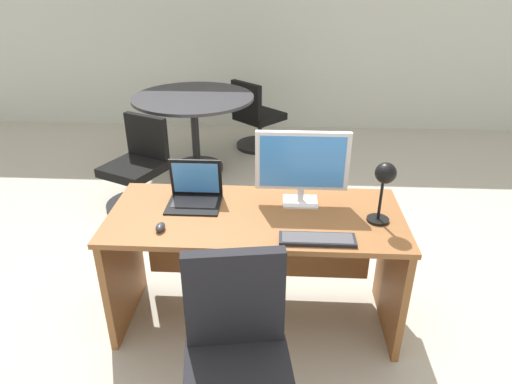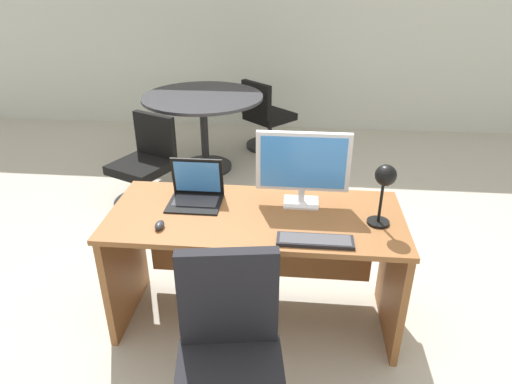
# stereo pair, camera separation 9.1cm
# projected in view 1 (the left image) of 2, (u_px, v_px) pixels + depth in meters

# --- Properties ---
(ground) EXTENTS (12.00, 12.00, 0.00)m
(ground) POSITION_uv_depth(u_px,v_px,m) (265.00, 205.00, 4.24)
(ground) COLOR #B7B2A3
(back_wall) EXTENTS (10.00, 0.10, 2.80)m
(back_wall) POSITION_uv_depth(u_px,v_px,m) (273.00, 16.00, 5.63)
(back_wall) COLOR silver
(back_wall) RESTS_ON ground
(desk) EXTENTS (1.64, 0.71, 0.76)m
(desk) POSITION_uv_depth(u_px,v_px,m) (256.00, 245.00, 2.71)
(desk) COLOR brown
(desk) RESTS_ON ground
(monitor) EXTENTS (0.52, 0.16, 0.43)m
(monitor) POSITION_uv_depth(u_px,v_px,m) (302.00, 163.00, 2.56)
(monitor) COLOR silver
(monitor) RESTS_ON desk
(laptop) EXTENTS (0.30, 0.26, 0.25)m
(laptop) POSITION_uv_depth(u_px,v_px,m) (195.00, 189.00, 2.67)
(laptop) COLOR black
(laptop) RESTS_ON desk
(keyboard) EXTENTS (0.39, 0.11, 0.02)m
(keyboard) POSITION_uv_depth(u_px,v_px,m) (317.00, 239.00, 2.31)
(keyboard) COLOR black
(keyboard) RESTS_ON desk
(mouse) EXTENTS (0.05, 0.08, 0.04)m
(mouse) POSITION_uv_depth(u_px,v_px,m) (160.00, 227.00, 2.40)
(mouse) COLOR #2D2D33
(mouse) RESTS_ON desk
(desk_lamp) EXTENTS (0.12, 0.14, 0.35)m
(desk_lamp) POSITION_uv_depth(u_px,v_px,m) (384.00, 181.00, 2.36)
(desk_lamp) COLOR black
(desk_lamp) RESTS_ON desk
(office_chair) EXTENTS (0.56, 0.56, 0.96)m
(office_chair) POSITION_uv_depth(u_px,v_px,m) (238.00, 380.00, 2.00)
(office_chair) COLOR black
(office_chair) RESTS_ON ground
(meeting_table) EXTENTS (1.22, 1.22, 0.80)m
(meeting_table) POSITION_uv_depth(u_px,v_px,m) (194.00, 115.00, 4.69)
(meeting_table) COLOR black
(meeting_table) RESTS_ON ground
(meeting_chair_near) EXTENTS (0.61, 0.62, 0.80)m
(meeting_chair_near) POSITION_uv_depth(u_px,v_px,m) (138.00, 172.00, 4.12)
(meeting_chair_near) COLOR black
(meeting_chair_near) RESTS_ON ground
(meeting_chair_far) EXTENTS (0.65, 0.66, 0.81)m
(meeting_chair_far) POSITION_uv_depth(u_px,v_px,m) (256.00, 122.00, 5.38)
(meeting_chair_far) COLOR black
(meeting_chair_far) RESTS_ON ground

